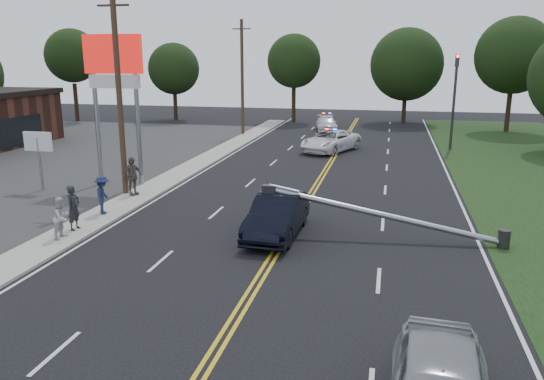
% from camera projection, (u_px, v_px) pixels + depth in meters
% --- Properties ---
extents(ground, '(120.00, 120.00, 0.00)m').
position_uv_depth(ground, '(229.00, 329.00, 13.73)').
color(ground, black).
rests_on(ground, ground).
extents(sidewalk, '(1.80, 70.00, 0.12)m').
position_uv_depth(sidewalk, '(121.00, 205.00, 24.96)').
color(sidewalk, '#A5A095').
rests_on(sidewalk, ground).
extents(centerline_yellow, '(0.36, 80.00, 0.00)m').
position_uv_depth(centerline_yellow, '(297.00, 218.00, 23.19)').
color(centerline_yellow, gold).
rests_on(centerline_yellow, ground).
extents(pylon_sign, '(3.20, 0.35, 8.00)m').
position_uv_depth(pylon_sign, '(114.00, 74.00, 27.74)').
color(pylon_sign, gray).
rests_on(pylon_sign, ground).
extents(small_sign, '(1.60, 0.14, 3.10)m').
position_uv_depth(small_sign, '(38.00, 147.00, 27.49)').
color(small_sign, gray).
rests_on(small_sign, ground).
extents(traffic_signal, '(0.28, 0.41, 7.05)m').
position_uv_depth(traffic_signal, '(455.00, 94.00, 39.31)').
color(traffic_signal, '#2D2D30').
rests_on(traffic_signal, ground).
extents(fallen_streetlight, '(9.36, 0.44, 1.91)m').
position_uv_depth(fallen_streetlight, '(396.00, 217.00, 20.18)').
color(fallen_streetlight, '#2D2D30').
rests_on(fallen_streetlight, ground).
extents(utility_pole_mid, '(1.60, 0.28, 10.00)m').
position_uv_depth(utility_pole_mid, '(119.00, 94.00, 25.80)').
color(utility_pole_mid, '#382619').
rests_on(utility_pole_mid, ground).
extents(utility_pole_far, '(1.60, 0.28, 10.00)m').
position_uv_depth(utility_pole_far, '(242.00, 78.00, 46.61)').
color(utility_pole_far, '#382619').
rests_on(utility_pole_far, ground).
extents(tree_4, '(5.68, 5.68, 9.82)m').
position_uv_depth(tree_4, '(72.00, 56.00, 56.63)').
color(tree_4, black).
rests_on(tree_4, ground).
extents(tree_5, '(5.59, 5.59, 8.39)m').
position_uv_depth(tree_5, '(174.00, 69.00, 58.10)').
color(tree_5, black).
rests_on(tree_5, ground).
extents(tree_6, '(5.66, 5.66, 9.26)m').
position_uv_depth(tree_6, '(294.00, 61.00, 56.14)').
color(tree_6, black).
rests_on(tree_6, ground).
extents(tree_7, '(7.52, 7.52, 9.84)m').
position_uv_depth(tree_7, '(407.00, 65.00, 55.20)').
color(tree_7, black).
rests_on(tree_7, ground).
extents(tree_8, '(6.98, 6.98, 10.47)m').
position_uv_depth(tree_8, '(514.00, 56.00, 48.35)').
color(tree_8, black).
rests_on(tree_8, ground).
extents(crashed_sedan, '(1.85, 4.96, 1.62)m').
position_uv_depth(crashed_sedan, '(277.00, 215.00, 20.81)').
color(crashed_sedan, black).
rests_on(crashed_sedan, ground).
extents(emergency_a, '(4.57, 6.22, 1.57)m').
position_uv_depth(emergency_a, '(331.00, 141.00, 39.41)').
color(emergency_a, white).
rests_on(emergency_a, ground).
extents(emergency_b, '(2.64, 4.78, 1.31)m').
position_uv_depth(emergency_b, '(326.00, 123.00, 50.74)').
color(emergency_b, white).
rests_on(emergency_b, ground).
extents(bystander_a, '(0.47, 0.68, 1.81)m').
position_uv_depth(bystander_a, '(74.00, 208.00, 21.10)').
color(bystander_a, '#222329').
rests_on(bystander_a, sidewalk).
extents(bystander_b, '(0.64, 0.81, 1.61)m').
position_uv_depth(bystander_b, '(62.00, 217.00, 20.13)').
color(bystander_b, '#B9BABE').
rests_on(bystander_b, sidewalk).
extents(bystander_c, '(0.95, 1.25, 1.71)m').
position_uv_depth(bystander_c, '(103.00, 195.00, 23.23)').
color(bystander_c, '#1B2545').
rests_on(bystander_c, sidewalk).
extents(bystander_d, '(0.95, 1.22, 1.93)m').
position_uv_depth(bystander_d, '(132.00, 176.00, 26.39)').
color(bystander_d, '#5D514B').
rests_on(bystander_d, sidewalk).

